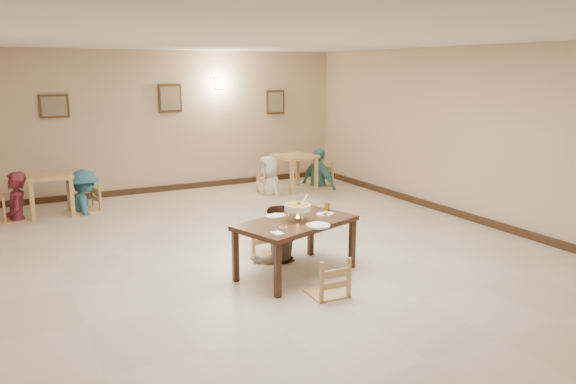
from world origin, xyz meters
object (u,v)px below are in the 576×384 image
drink_glass (327,206)px  bg_chair_lr (84,185)px  bg_chair_rl (269,173)px  bg_chair_rr (319,163)px  bg_diner_c (269,156)px  bg_diner_b (83,170)px  bg_diner_d (319,148)px  bg_diner_a (13,172)px  bg_table_right (295,161)px  curry_warmer (298,207)px  chair_far (272,225)px  chair_near (327,258)px  main_diner (275,205)px  main_table (296,227)px  bg_chair_ll (15,196)px  bg_table_left (50,182)px

drink_glass → bg_chair_lr: bearing=119.2°
bg_chair_lr → bg_chair_rl: 3.72m
bg_chair_rr → drink_glass: bearing=-46.0°
drink_glass → bg_diner_c: 4.44m
bg_diner_b → bg_diner_d: 5.02m
bg_chair_rr → bg_diner_a: bg_diner_a is taller
bg_diner_d → bg_chair_rl: bearing=81.1°
bg_table_right → curry_warmer: bearing=-118.2°
chair_far → bg_diner_b: 4.47m
chair_near → main_diner: size_ratio=0.59×
main_diner → drink_glass: main_diner is taller
chair_far → bg_diner_d: 5.02m
main_table → bg_chair_ll: bg_chair_ll is taller
bg_chair_lr → bg_chair_rr: bg_chair_rr is taller
bg_chair_lr → bg_diner_a: (-1.16, -0.13, 0.36)m
bg_table_left → bg_diner_b: bg_diner_b is taller
main_diner → bg_chair_rl: main_diner is taller
bg_diner_c → bg_diner_a: bearing=-98.6°
chair_far → drink_glass: chair_far is taller
chair_far → bg_chair_lr: 4.46m
bg_diner_a → bg_diner_d: size_ratio=0.99×
main_table → chair_far: 0.73m
main_diner → chair_far: bearing=-87.5°
main_table → bg_diner_c: size_ratio=1.06×
chair_near → bg_diner_b: bearing=-67.8°
bg_chair_rl → bg_diner_b: size_ratio=0.56×
bg_diner_c → bg_diner_b: bearing=-100.9°
chair_far → bg_table_left: size_ratio=1.21×
bg_diner_a → main_table: bearing=34.5°
chair_near → bg_diner_a: bearing=-57.2°
curry_warmer → bg_diner_b: 5.13m
bg_diner_c → main_diner: bearing=-32.2°
bg_chair_rl → bg_diner_c: bearing=-179.7°
bg_table_left → bg_diner_c: 4.30m
main_diner → bg_table_left: main_diner is taller
chair_near → main_table: bearing=-86.7°
drink_glass → bg_diner_b: bearing=119.2°
bg_table_right → bg_diner_c: size_ratio=0.55×
bg_chair_ll → bg_diner_c: (4.87, -0.10, 0.38)m
chair_near → bg_table_left: (-2.48, 5.44, 0.18)m
bg_chair_ll → bg_diner_c: bg_diner_c is taller
main_table → bg_table_right: 5.18m
bg_diner_a → bg_diner_b: size_ratio=1.10×
curry_warmer → bg_chair_ll: bearing=123.6°
bg_chair_rl → bg_diner_b: bg_diner_b is taller
chair_far → bg_diner_b: bg_diner_b is taller
bg_chair_ll → bg_chair_rr: bg_chair_rr is taller
bg_chair_rr → bg_diner_b: bg_diner_b is taller
chair_far → bg_diner_a: (-3.07, 3.91, 0.39)m
bg_diner_a → bg_diner_c: (4.87, -0.10, -0.05)m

